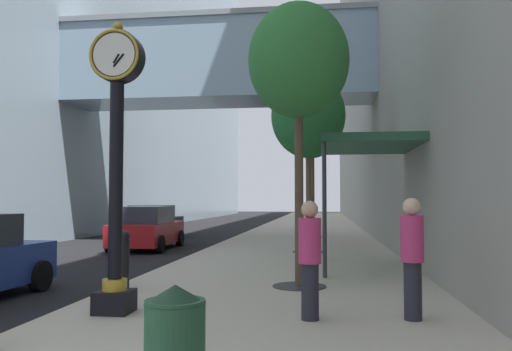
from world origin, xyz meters
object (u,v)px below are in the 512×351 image
at_px(pedestrian_by_clock, 412,254).
at_px(bollard_third, 124,258).
at_px(pedestrian_walking, 310,256).
at_px(street_tree_mid_far, 312,130).
at_px(car_black_near, 153,222).
at_px(trash_bin, 175,345).
at_px(car_red_mid, 147,228).
at_px(street_tree_mid_near, 308,116).
at_px(street_clock, 116,151).
at_px(street_tree_near, 299,62).

bearing_deg(pedestrian_by_clock, bollard_third, 159.12).
bearing_deg(pedestrian_walking, street_tree_mid_far, 90.97).
bearing_deg(car_black_near, trash_bin, -70.99).
relative_size(pedestrian_walking, car_red_mid, 0.39).
bearing_deg(street_tree_mid_near, street_tree_mid_far, 90.00).
bearing_deg(street_clock, trash_bin, -60.37).
distance_m(pedestrian_walking, car_black_near, 19.88).
bearing_deg(street_tree_near, pedestrian_walking, -84.35).
bearing_deg(pedestrian_by_clock, street_tree_mid_far, 96.08).
distance_m(street_clock, pedestrian_by_clock, 4.84).
distance_m(street_clock, car_black_near, 18.80).
height_order(street_tree_mid_far, trash_bin, street_tree_mid_far).
bearing_deg(pedestrian_by_clock, car_black_near, 119.21).
relative_size(car_black_near, car_red_mid, 1.01).
xyz_separation_m(trash_bin, car_black_near, (-7.38, 21.43, 0.12)).
distance_m(street_clock, pedestrian_walking, 3.46).
xyz_separation_m(trash_bin, pedestrian_walking, (1.06, 3.44, 0.40)).
xyz_separation_m(street_tree_near, pedestrian_walking, (0.29, -2.93, -3.70)).
xyz_separation_m(bollard_third, trash_bin, (2.70, -5.64, -0.07)).
height_order(car_black_near, car_red_mid, car_red_mid).
distance_m(trash_bin, car_red_mid, 16.13).
bearing_deg(street_clock, street_tree_mid_near, 74.41).
bearing_deg(street_tree_mid_near, street_tree_near, -90.00).
xyz_separation_m(street_clock, trash_bin, (2.00, -3.52, -2.01)).
relative_size(bollard_third, trash_bin, 1.11).
bearing_deg(trash_bin, car_red_mid, 110.03).
bearing_deg(street_clock, pedestrian_walking, -1.50).
bearing_deg(trash_bin, street_tree_mid_far, 87.85).
relative_size(street_clock, trash_bin, 4.42).
relative_size(street_tree_mid_far, car_black_near, 1.45).
bearing_deg(car_red_mid, street_clock, -73.16).
bearing_deg(car_red_mid, bollard_third, -73.45).
relative_size(street_tree_mid_near, trash_bin, 5.84).
relative_size(trash_bin, car_black_near, 0.23).
bearing_deg(street_tree_mid_far, pedestrian_by_clock, -83.92).
bearing_deg(car_black_near, street_tree_mid_far, -6.24).
bearing_deg(pedestrian_by_clock, street_tree_mid_near, 100.38).
height_order(street_tree_mid_far, pedestrian_by_clock, street_tree_mid_far).
bearing_deg(bollard_third, street_tree_mid_far, 76.90).
height_order(street_tree_near, car_black_near, street_tree_near).
xyz_separation_m(street_tree_mid_near, car_red_mid, (-6.29, 1.70, -3.98)).
xyz_separation_m(street_clock, street_tree_mid_far, (2.77, 17.02, 2.57)).
bearing_deg(street_tree_mid_near, car_black_near, 135.63).
distance_m(street_clock, street_tree_mid_far, 17.43).
bearing_deg(street_tree_mid_near, street_clock, -105.59).
height_order(bollard_third, street_tree_mid_far, street_tree_mid_far).
bearing_deg(trash_bin, car_black_near, 109.01).
height_order(street_tree_mid_near, trash_bin, street_tree_mid_near).
bearing_deg(pedestrian_by_clock, car_red_mid, 125.08).
distance_m(street_tree_mid_far, car_red_mid, 9.40).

